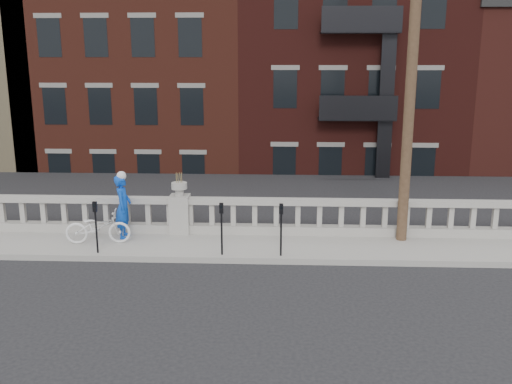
# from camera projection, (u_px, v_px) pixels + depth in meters

# --- Properties ---
(ground) EXTENTS (120.00, 120.00, 0.00)m
(ground) POSITION_uv_depth(u_px,v_px,m) (150.00, 293.00, 12.55)
(ground) COLOR black
(ground) RESTS_ON ground
(sidewalk) EXTENTS (32.00, 2.20, 0.15)m
(sidewalk) POSITION_uv_depth(u_px,v_px,m) (175.00, 246.00, 15.45)
(sidewalk) COLOR gray
(sidewalk) RESTS_ON ground
(balustrade) EXTENTS (28.00, 0.34, 1.03)m
(balustrade) POSITION_uv_depth(u_px,v_px,m) (180.00, 216.00, 16.24)
(balustrade) COLOR gray
(balustrade) RESTS_ON sidewalk
(planter_pedestal) EXTENTS (0.55, 0.55, 1.76)m
(planter_pedestal) POSITION_uv_depth(u_px,v_px,m) (180.00, 210.00, 16.19)
(planter_pedestal) COLOR gray
(planter_pedestal) RESTS_ON sidewalk
(lower_level) EXTENTS (80.00, 44.00, 20.80)m
(lower_level) POSITION_uv_depth(u_px,v_px,m) (244.00, 97.00, 34.30)
(lower_level) COLOR #605E59
(lower_level) RESTS_ON ground
(utility_pole) EXTENTS (1.60, 0.28, 10.00)m
(utility_pole) POSITION_uv_depth(u_px,v_px,m) (413.00, 50.00, 14.56)
(utility_pole) COLOR #422D1E
(utility_pole) RESTS_ON sidewalk
(parking_meter_a) EXTENTS (0.10, 0.09, 1.36)m
(parking_meter_a) POSITION_uv_depth(u_px,v_px,m) (96.00, 221.00, 14.49)
(parking_meter_a) COLOR black
(parking_meter_a) RESTS_ON sidewalk
(parking_meter_b) EXTENTS (0.10, 0.09, 1.36)m
(parking_meter_b) POSITION_uv_depth(u_px,v_px,m) (222.00, 223.00, 14.35)
(parking_meter_b) COLOR black
(parking_meter_b) RESTS_ON sidewalk
(parking_meter_c) EXTENTS (0.10, 0.09, 1.36)m
(parking_meter_c) POSITION_uv_depth(u_px,v_px,m) (281.00, 224.00, 14.28)
(parking_meter_c) COLOR black
(parking_meter_c) RESTS_ON sidewalk
(bicycle) EXTENTS (1.78, 0.80, 0.91)m
(bicycle) POSITION_uv_depth(u_px,v_px,m) (98.00, 227.00, 15.34)
(bicycle) COLOR white
(bicycle) RESTS_ON sidewalk
(cyclist) EXTENTS (0.46, 0.67, 1.77)m
(cyclist) POSITION_uv_depth(u_px,v_px,m) (123.00, 207.00, 15.74)
(cyclist) COLOR #0C43BE
(cyclist) RESTS_ON sidewalk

